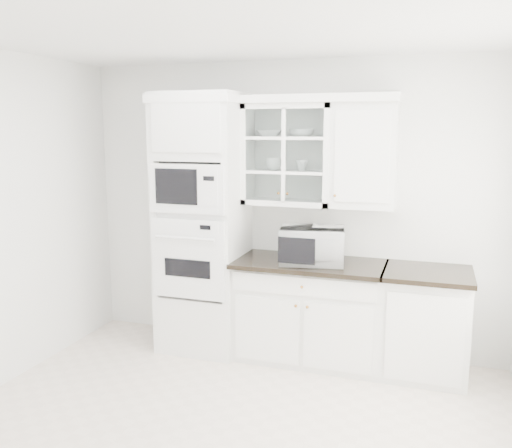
% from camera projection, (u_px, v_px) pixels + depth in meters
% --- Properties ---
extents(ground, '(4.00, 3.50, 0.01)m').
position_uv_depth(ground, '(221.00, 436.00, 3.71)').
color(ground, beige).
rests_on(ground, ground).
extents(room_shell, '(4.00, 3.50, 2.70)m').
position_uv_depth(room_shell, '(242.00, 172.00, 3.80)').
color(room_shell, white).
rests_on(room_shell, ground).
extents(oven_column, '(0.76, 0.68, 2.40)m').
position_uv_depth(oven_column, '(203.00, 224.00, 5.06)').
color(oven_column, white).
rests_on(oven_column, ground).
extents(base_cabinet_run, '(1.32, 0.67, 0.92)m').
position_uv_depth(base_cabinet_run, '(310.00, 310.00, 4.90)').
color(base_cabinet_run, white).
rests_on(base_cabinet_run, ground).
extents(extra_base_cabinet, '(0.72, 0.67, 0.92)m').
position_uv_depth(extra_base_cabinet, '(425.00, 322.00, 4.58)').
color(extra_base_cabinet, white).
rests_on(extra_base_cabinet, ground).
extents(upper_cabinet_glass, '(0.80, 0.33, 0.90)m').
position_uv_depth(upper_cabinet_glass, '(289.00, 155.00, 4.86)').
color(upper_cabinet_glass, white).
rests_on(upper_cabinet_glass, room_shell).
extents(upper_cabinet_solid, '(0.55, 0.33, 0.90)m').
position_uv_depth(upper_cabinet_solid, '(364.00, 156.00, 4.65)').
color(upper_cabinet_solid, white).
rests_on(upper_cabinet_solid, room_shell).
extents(crown_molding, '(2.14, 0.38, 0.07)m').
position_uv_depth(crown_molding, '(277.00, 99.00, 4.78)').
color(crown_molding, white).
rests_on(crown_molding, room_shell).
extents(countertop_microwave, '(0.62, 0.55, 0.32)m').
position_uv_depth(countertop_microwave, '(312.00, 245.00, 4.73)').
color(countertop_microwave, white).
rests_on(countertop_microwave, base_cabinet_run).
extents(bowl_a, '(0.31, 0.31, 0.06)m').
position_uv_depth(bowl_a, '(269.00, 133.00, 4.90)').
color(bowl_a, white).
rests_on(bowl_a, upper_cabinet_glass).
extents(bowl_b, '(0.24, 0.24, 0.07)m').
position_uv_depth(bowl_b, '(301.00, 133.00, 4.81)').
color(bowl_b, white).
rests_on(bowl_b, upper_cabinet_glass).
extents(cup_a, '(0.15, 0.15, 0.11)m').
position_uv_depth(cup_a, '(274.00, 164.00, 4.90)').
color(cup_a, white).
rests_on(cup_a, upper_cabinet_glass).
extents(cup_b, '(0.11, 0.11, 0.10)m').
position_uv_depth(cup_b, '(302.00, 165.00, 4.84)').
color(cup_b, white).
rests_on(cup_b, upper_cabinet_glass).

